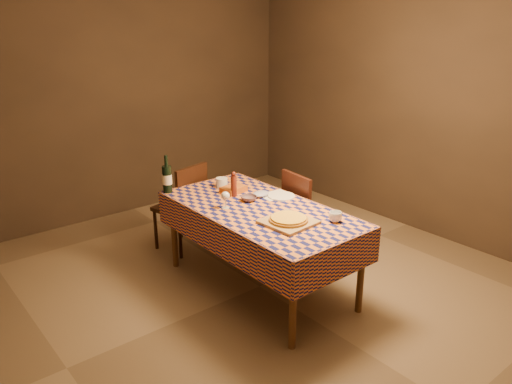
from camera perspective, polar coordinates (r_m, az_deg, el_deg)
room at (r=4.11m, az=0.45°, el=5.74°), size 5.00×5.10×2.70m
dining_table at (r=4.31m, az=0.42°, el=-2.76°), size 0.94×1.84×0.77m
cutting_board at (r=3.97m, az=3.73°, el=-3.44°), size 0.40×0.40×0.02m
pizza at (r=3.96m, az=3.74°, el=-3.09°), size 0.33×0.33×0.03m
pepper_mill at (r=4.53m, az=-2.56°, el=0.83°), size 0.07×0.07×0.23m
bowl at (r=4.43m, az=-0.82°, el=-0.75°), size 0.15×0.15×0.04m
wine_glass at (r=4.25m, az=-3.52°, el=-0.51°), size 0.08×0.08×0.15m
wine_bottle at (r=4.69m, az=-10.13°, el=1.53°), size 0.10×0.10×0.36m
deli_tub at (r=4.78m, az=-3.93°, el=1.06°), size 0.15×0.15×0.09m
takeout_container at (r=4.66m, az=-2.59°, el=0.31°), size 0.24×0.19×0.06m
white_plate at (r=4.54m, az=2.93°, el=-0.48°), size 0.30×0.30×0.01m
tumbler at (r=4.03m, az=9.06°, el=-2.82°), size 0.12×0.12×0.08m
flour_patch at (r=4.58m, az=2.20°, el=-0.35°), size 0.29×0.24×0.00m
flour_bag at (r=4.54m, az=0.54°, el=-0.21°), size 0.20×0.17×0.05m
chair_far at (r=5.14m, az=-8.16°, el=-1.23°), size 0.51×0.51×0.93m
chair_right at (r=4.87m, az=5.61°, el=-2.34°), size 0.47×0.46×0.93m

